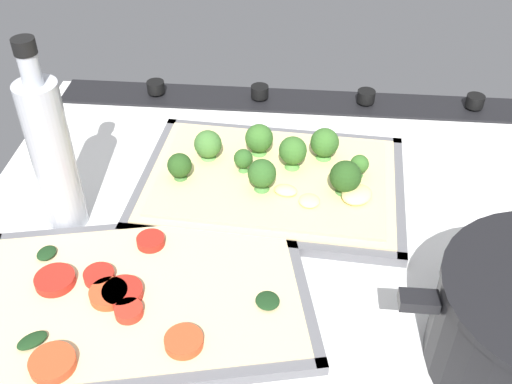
{
  "coord_description": "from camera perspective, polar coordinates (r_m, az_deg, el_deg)",
  "views": [
    {
      "loc": [
        1.51,
        54.09,
        50.72
      ],
      "look_at": [
        6.47,
        -2.38,
        4.27
      ],
      "focal_mm": 42.97,
      "sensor_mm": 36.0,
      "label": 1
    }
  ],
  "objects": [
    {
      "name": "stove_control_panel",
      "position": [
        0.98,
        5.25,
        8.51
      ],
      "size": [
        80.23,
        7.0,
        2.6
      ],
      "color": "black",
      "rests_on": "ground_plane"
    },
    {
      "name": "veggie_pizza_back",
      "position": [
        0.67,
        -11.05,
        -9.54
      ],
      "size": [
        36.67,
        27.21,
        1.9
      ],
      "color": "beige",
      "rests_on": "baking_tray_back"
    },
    {
      "name": "baking_tray_front",
      "position": [
        0.81,
        1.44,
        0.66
      ],
      "size": [
        35.75,
        26.65,
        1.3
      ],
      "color": "slate",
      "rests_on": "ground_plane"
    },
    {
      "name": "broccoli_pizza",
      "position": [
        0.8,
        1.75,
        1.74
      ],
      "size": [
        33.2,
        24.1,
        5.95
      ],
      "color": "beige",
      "rests_on": "baking_tray_front"
    },
    {
      "name": "ground_plane",
      "position": [
        0.75,
        4.77,
        -4.83
      ],
      "size": [
        83.58,
        68.21,
        3.0
      ],
      "primitive_type": "cube",
      "color": "white"
    },
    {
      "name": "baking_tray_back",
      "position": [
        0.68,
        -10.48,
        -9.79
      ],
      "size": [
        39.52,
        30.06,
        1.3
      ],
      "color": "slate",
      "rests_on": "ground_plane"
    },
    {
      "name": "oil_bottle",
      "position": [
        0.73,
        -18.55,
        3.26
      ],
      "size": [
        4.79,
        4.79,
        24.18
      ],
      "color": "#B7BCC6",
      "rests_on": "ground_plane"
    }
  ]
}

